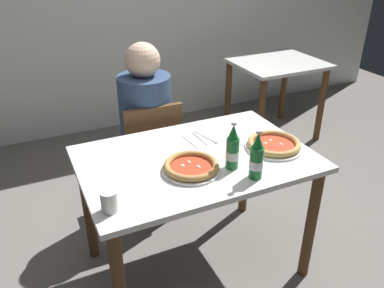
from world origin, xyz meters
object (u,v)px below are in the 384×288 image
at_px(chair_behind_table, 150,152).
at_px(pizza_marinara_far, 191,167).
at_px(dining_table_background, 276,78).
at_px(diner_seated, 147,136).
at_px(beer_bottle_left, 257,158).
at_px(beer_bottle_center, 233,149).
at_px(pizza_margherita_near, 274,144).
at_px(napkin_with_cutlery, 203,138).
at_px(dining_table_main, 196,175).
at_px(paper_cup, 109,201).

relative_size(chair_behind_table, pizza_marinara_far, 2.91).
bearing_deg(dining_table_background, diner_seated, -157.16).
xyz_separation_m(beer_bottle_left, beer_bottle_center, (-0.06, 0.13, 0.00)).
bearing_deg(chair_behind_table, pizza_margherita_near, 124.83).
xyz_separation_m(chair_behind_table, beer_bottle_center, (0.16, -0.78, 0.37)).
relative_size(chair_behind_table, napkin_with_cutlery, 4.25).
bearing_deg(dining_table_background, beer_bottle_center, -132.45).
relative_size(beer_bottle_left, napkin_with_cutlery, 1.24).
relative_size(diner_seated, napkin_with_cutlery, 6.05).
height_order(pizza_margherita_near, napkin_with_cutlery, pizza_margherita_near).
height_order(pizza_margherita_near, beer_bottle_left, beer_bottle_left).
bearing_deg(beer_bottle_left, pizza_marinara_far, 143.69).
height_order(dining_table_main, pizza_marinara_far, pizza_marinara_far).
bearing_deg(dining_table_background, pizza_marinara_far, -137.49).
relative_size(dining_table_main, diner_seated, 0.99).
distance_m(dining_table_main, napkin_with_cutlery, 0.24).
relative_size(pizza_marinara_far, beer_bottle_center, 1.18).
height_order(dining_table_main, diner_seated, diner_seated).
xyz_separation_m(pizza_margherita_near, beer_bottle_center, (-0.31, -0.08, 0.08)).
height_order(chair_behind_table, diner_seated, diner_seated).
bearing_deg(paper_cup, pizza_margherita_near, 10.06).
distance_m(dining_table_main, pizza_marinara_far, 0.19).
height_order(chair_behind_table, paper_cup, chair_behind_table).
xyz_separation_m(dining_table_main, diner_seated, (-0.05, 0.66, -0.05)).
height_order(beer_bottle_left, paper_cup, beer_bottle_left).
bearing_deg(napkin_with_cutlery, diner_seated, 109.72).
height_order(diner_seated, pizza_margherita_near, diner_seated).
bearing_deg(pizza_margherita_near, diner_seated, 122.18).
relative_size(pizza_margherita_near, pizza_marinara_far, 1.06).
xyz_separation_m(diner_seated, pizza_marinara_far, (-0.03, -0.77, 0.19)).
relative_size(pizza_marinara_far, paper_cup, 3.08).
bearing_deg(paper_cup, beer_bottle_center, 7.76).
relative_size(dining_table_background, pizza_margherita_near, 2.57).
bearing_deg(diner_seated, chair_behind_table, -91.10).
bearing_deg(dining_table_main, pizza_margherita_near, -12.28).
relative_size(napkin_with_cutlery, paper_cup, 2.10).
xyz_separation_m(diner_seated, beer_bottle_left, (0.22, -0.96, 0.27)).
bearing_deg(napkin_with_cutlery, beer_bottle_center, -92.11).
distance_m(pizza_margherita_near, beer_bottle_center, 0.33).
xyz_separation_m(dining_table_main, chair_behind_table, (-0.05, 0.61, -0.15)).
bearing_deg(paper_cup, beer_bottle_left, -3.20).
bearing_deg(pizza_margherita_near, paper_cup, -169.94).
bearing_deg(pizza_margherita_near, pizza_marinara_far, -177.47).
bearing_deg(diner_seated, paper_cup, -117.20).
bearing_deg(dining_table_main, beer_bottle_center, -56.93).
distance_m(chair_behind_table, diner_seated, 0.11).
bearing_deg(pizza_marinara_far, pizza_margherita_near, 2.53).
relative_size(beer_bottle_left, beer_bottle_center, 1.00).
bearing_deg(dining_table_background, chair_behind_table, -155.57).
relative_size(pizza_marinara_far, napkin_with_cutlery, 1.46).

